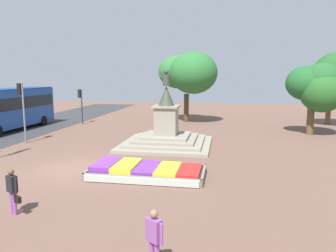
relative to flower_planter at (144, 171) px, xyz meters
The scene contains 10 objects.
ground_plane 3.79m from the flower_planter, behind, with size 81.82×81.82×0.00m, color brown.
flower_planter is the anchor object (origin of this frame).
statue_monument 6.94m from the flower_planter, 91.33° to the left, with size 5.93×5.93×5.10m.
traffic_light_mid_block 12.08m from the flower_planter, 149.31° to the left, with size 0.41×0.29×4.16m.
traffic_light_far_corner 18.37m from the flower_planter, 123.45° to the left, with size 0.41×0.29×3.35m.
city_bus 17.85m from the flower_planter, 144.08° to the left, with size 2.67×10.27×3.58m.
pedestrian_with_handbag 6.00m from the flower_planter, 124.25° to the right, with size 0.68×0.44×1.61m.
pedestrian_crossing_plaza 7.67m from the flower_planter, 74.27° to the right, with size 0.49×0.39×1.59m.
park_tree_far_left 19.09m from the flower_planter, 90.11° to the left, with size 6.06×5.81×6.99m.
park_tree_far_right 17.01m from the flower_planter, 49.79° to the left, with size 4.34×3.72×5.66m.
Camera 1 is at (7.39, -14.94, 4.73)m, focal length 35.00 mm.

